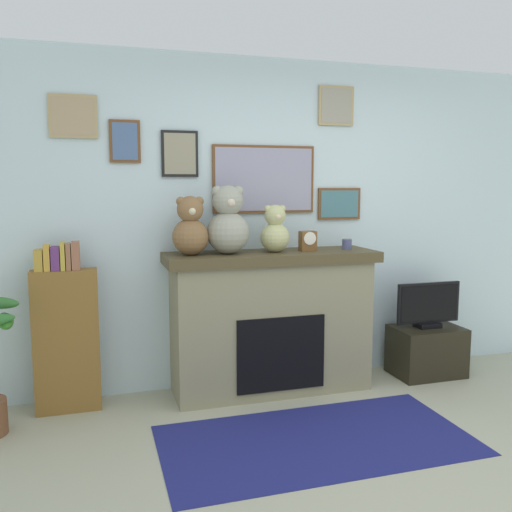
% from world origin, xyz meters
% --- Properties ---
extents(ground_plane, '(12.00, 12.00, 0.00)m').
position_xyz_m(ground_plane, '(0.00, 0.00, 0.00)').
color(ground_plane, '#AAAA8F').
extents(back_wall, '(5.20, 0.15, 2.60)m').
position_xyz_m(back_wall, '(-0.01, 2.00, 1.31)').
color(back_wall, silver).
rests_on(back_wall, ground_plane).
extents(fireplace, '(1.64, 0.54, 1.10)m').
position_xyz_m(fireplace, '(-0.26, 1.70, 0.56)').
color(fireplace, gray).
rests_on(fireplace, ground_plane).
extents(bookshelf, '(0.45, 0.16, 1.22)m').
position_xyz_m(bookshelf, '(-1.78, 1.74, 0.56)').
color(bookshelf, brown).
rests_on(bookshelf, ground_plane).
extents(tv_stand, '(0.57, 0.40, 0.42)m').
position_xyz_m(tv_stand, '(1.12, 1.64, 0.21)').
color(tv_stand, black).
rests_on(tv_stand, ground_plane).
extents(television, '(0.58, 0.14, 0.38)m').
position_xyz_m(television, '(1.12, 1.64, 0.60)').
color(television, black).
rests_on(television, tv_stand).
extents(area_rug, '(1.97, 1.01, 0.01)m').
position_xyz_m(area_rug, '(-0.26, 0.78, 0.00)').
color(area_rug, navy).
rests_on(area_rug, ground_plane).
extents(candle_jar, '(0.08, 0.08, 0.08)m').
position_xyz_m(candle_jar, '(0.37, 1.68, 1.14)').
color(candle_jar, '#4C517A').
rests_on(candle_jar, fireplace).
extents(mantel_clock, '(0.12, 0.09, 0.15)m').
position_xyz_m(mantel_clock, '(0.03, 1.68, 1.18)').
color(mantel_clock, brown).
rests_on(mantel_clock, fireplace).
extents(teddy_bear_brown, '(0.27, 0.27, 0.43)m').
position_xyz_m(teddy_bear_brown, '(-0.89, 1.68, 1.29)').
color(teddy_bear_brown, brown).
rests_on(teddy_bear_brown, fireplace).
extents(teddy_bear_grey, '(0.32, 0.32, 0.51)m').
position_xyz_m(teddy_bear_grey, '(-0.61, 1.68, 1.33)').
color(teddy_bear_grey, '#999989').
rests_on(teddy_bear_grey, fireplace).
extents(teddy_bear_tan, '(0.22, 0.22, 0.36)m').
position_xyz_m(teddy_bear_tan, '(-0.24, 1.68, 1.26)').
color(teddy_bear_tan, '#BDBE83').
rests_on(teddy_bear_tan, fireplace).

